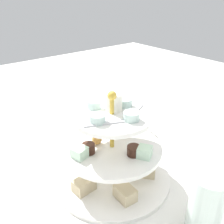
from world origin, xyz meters
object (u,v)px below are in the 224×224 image
(water_glass_short_left, at_px, (99,121))
(teacup_with_saucer, at_px, (139,125))
(butter_knife_right, at_px, (202,152))
(tiered_serving_stand, at_px, (112,154))
(water_glass_tall_right, at_px, (207,204))

(water_glass_short_left, bearing_deg, teacup_with_saucer, -39.26)
(water_glass_short_left, relative_size, butter_knife_right, 0.49)
(teacup_with_saucer, xyz_separation_m, butter_knife_right, (0.06, -0.20, -0.02))
(tiered_serving_stand, bearing_deg, water_glass_tall_right, -78.78)
(water_glass_tall_right, xyz_separation_m, butter_knife_right, (0.23, 0.15, -0.06))
(water_glass_short_left, bearing_deg, tiered_serving_stand, -118.68)
(water_glass_tall_right, xyz_separation_m, water_glass_short_left, (0.07, 0.43, -0.02))
(water_glass_tall_right, distance_m, butter_knife_right, 0.28)
(teacup_with_saucer, relative_size, butter_knife_right, 0.53)
(tiered_serving_stand, distance_m, water_glass_short_left, 0.23)
(tiered_serving_stand, xyz_separation_m, water_glass_tall_right, (0.05, -0.23, -0.01))
(tiered_serving_stand, height_order, water_glass_short_left, tiered_serving_stand)
(tiered_serving_stand, height_order, teacup_with_saucer, tiered_serving_stand)
(tiered_serving_stand, distance_m, teacup_with_saucer, 0.25)
(water_glass_short_left, distance_m, teacup_with_saucer, 0.13)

